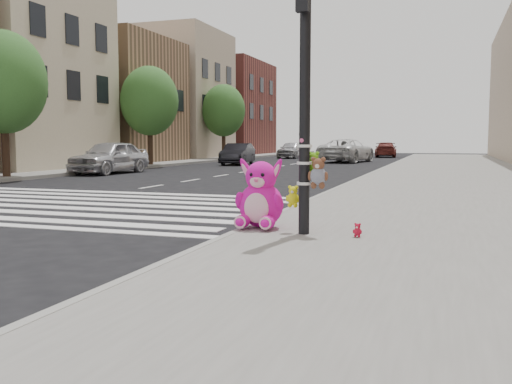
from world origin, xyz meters
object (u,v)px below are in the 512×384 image
at_px(pink_bunny, 260,199).
at_px(car_dark_far, 238,154).
at_px(red_teddy, 358,230).
at_px(car_silver_far, 110,157).
at_px(car_white_near, 347,151).
at_px(signal_pole, 307,122).

relative_size(pink_bunny, car_dark_far, 0.28).
relative_size(red_teddy, car_silver_far, 0.05).
relative_size(pink_bunny, red_teddy, 5.44).
distance_m(red_teddy, car_dark_far, 26.63).
bearing_deg(car_white_near, car_dark_far, 55.40).
bearing_deg(car_silver_far, pink_bunny, -47.50).
distance_m(red_teddy, car_white_near, 30.71).
bearing_deg(red_teddy, signal_pole, -174.05).
distance_m(pink_bunny, car_white_near, 30.06).
relative_size(car_dark_far, car_white_near, 0.71).
height_order(car_dark_far, car_white_near, car_white_near).
distance_m(pink_bunny, car_silver_far, 17.89).
distance_m(signal_pole, car_silver_far, 18.73).
bearing_deg(car_white_near, pink_bunny, 105.72).
height_order(car_silver_far, car_dark_far, car_silver_far).
bearing_deg(red_teddy, car_dark_far, 124.06).
relative_size(car_silver_far, car_white_near, 0.79).
xyz_separation_m(signal_pole, pink_bunny, (-0.83, 0.36, -1.19)).
height_order(red_teddy, car_silver_far, car_silver_far).
height_order(signal_pole, car_silver_far, signal_pole).
bearing_deg(car_dark_far, pink_bunny, -75.58).
height_order(pink_bunny, car_silver_far, car_silver_far).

